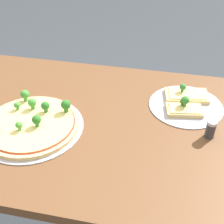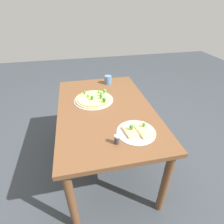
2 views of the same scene
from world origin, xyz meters
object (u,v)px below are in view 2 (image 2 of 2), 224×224
object	(u,v)px
dining_table	(105,116)
pizza_tray_slice	(137,131)
pizza_tray_whole	(94,99)
drinking_cup	(108,80)
condiment_shaker	(117,139)

from	to	relation	value
dining_table	pizza_tray_slice	world-z (taller)	pizza_tray_slice
dining_table	pizza_tray_slice	distance (m)	0.43
pizza_tray_whole	drinking_cup	bearing A→B (deg)	-30.58
dining_table	condiment_shaker	distance (m)	0.48
pizza_tray_whole	pizza_tray_slice	world-z (taller)	pizza_tray_whole
dining_table	pizza_tray_slice	size ratio (longest dim) A/B	4.53
pizza_tray_slice	pizza_tray_whole	bearing A→B (deg)	25.08
dining_table	pizza_tray_slice	bearing A→B (deg)	-156.05
pizza_tray_slice	drinking_cup	xyz separation A→B (m)	(0.87, 0.05, 0.03)
pizza_tray_whole	condiment_shaker	bearing A→B (deg)	-173.02
condiment_shaker	pizza_tray_whole	bearing A→B (deg)	6.98
drinking_cup	condiment_shaker	bearing A→B (deg)	172.41
pizza_tray_whole	dining_table	bearing A→B (deg)	-152.24
pizza_tray_slice	drinking_cup	bearing A→B (deg)	3.00
pizza_tray_whole	drinking_cup	world-z (taller)	drinking_cup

